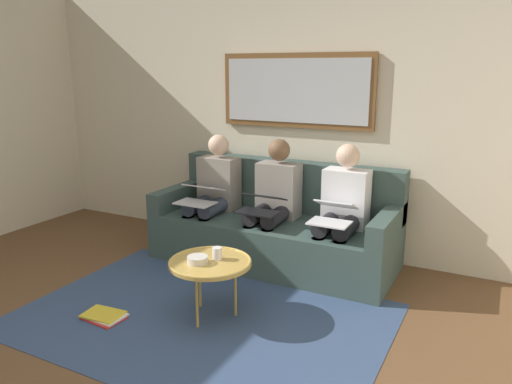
{
  "coord_description": "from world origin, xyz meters",
  "views": [
    {
      "loc": [
        -1.84,
        1.84,
        1.75
      ],
      "look_at": [
        0.0,
        -1.7,
        0.75
      ],
      "focal_mm": 34.57,
      "sensor_mm": 36.0,
      "label": 1
    }
  ],
  "objects_px": {
    "laptop_white": "(333,212)",
    "magazine_stack": "(104,316)",
    "person_left": "(342,208)",
    "laptop_black": "(262,203)",
    "person_middle": "(274,199)",
    "person_right": "(214,191)",
    "framed_mirror": "(296,91)",
    "couch": "(277,228)",
    "bowl": "(198,260)",
    "laptop_silver": "(200,194)",
    "coffee_table": "(210,263)",
    "cup": "(217,253)"
  },
  "relations": [
    {
      "from": "person_right",
      "to": "framed_mirror",
      "type": "bearing_deg",
      "value": -144.47
    },
    {
      "from": "bowl",
      "to": "person_middle",
      "type": "height_order",
      "value": "person_middle"
    },
    {
      "from": "framed_mirror",
      "to": "person_right",
      "type": "bearing_deg",
      "value": 35.53
    },
    {
      "from": "laptop_white",
      "to": "cup",
      "type": "bearing_deg",
      "value": 56.76
    },
    {
      "from": "laptop_white",
      "to": "person_middle",
      "type": "xyz_separation_m",
      "value": [
        0.64,
        -0.23,
        -0.02
      ]
    },
    {
      "from": "framed_mirror",
      "to": "laptop_black",
      "type": "xyz_separation_m",
      "value": [
        0.0,
        0.7,
        -0.93
      ]
    },
    {
      "from": "person_middle",
      "to": "person_right",
      "type": "relative_size",
      "value": 1.0
    },
    {
      "from": "cup",
      "to": "magazine_stack",
      "type": "height_order",
      "value": "cup"
    },
    {
      "from": "person_middle",
      "to": "laptop_silver",
      "type": "height_order",
      "value": "person_middle"
    },
    {
      "from": "coffee_table",
      "to": "magazine_stack",
      "type": "distance_m",
      "value": 0.87
    },
    {
      "from": "cup",
      "to": "person_middle",
      "type": "relative_size",
      "value": 0.08
    },
    {
      "from": "magazine_stack",
      "to": "framed_mirror",
      "type": "bearing_deg",
      "value": -107.25
    },
    {
      "from": "laptop_white",
      "to": "magazine_stack",
      "type": "bearing_deg",
      "value": 46.02
    },
    {
      "from": "person_left",
      "to": "laptop_white",
      "type": "bearing_deg",
      "value": 90.0
    },
    {
      "from": "person_left",
      "to": "laptop_black",
      "type": "xyz_separation_m",
      "value": [
        0.64,
        0.24,
        0.02
      ]
    },
    {
      "from": "couch",
      "to": "cup",
      "type": "xyz_separation_m",
      "value": [
        -0.07,
        1.16,
        0.16
      ]
    },
    {
      "from": "person_left",
      "to": "bowl",
      "type": "bearing_deg",
      "value": 61.86
    },
    {
      "from": "coffee_table",
      "to": "person_left",
      "type": "xyz_separation_m",
      "value": [
        -0.59,
        -1.15,
        0.19
      ]
    },
    {
      "from": "couch",
      "to": "laptop_black",
      "type": "height_order",
      "value": "couch"
    },
    {
      "from": "framed_mirror",
      "to": "magazine_stack",
      "type": "xyz_separation_m",
      "value": [
        0.62,
        1.99,
        -1.53
      ]
    },
    {
      "from": "person_left",
      "to": "person_right",
      "type": "relative_size",
      "value": 1.0
    },
    {
      "from": "coffee_table",
      "to": "laptop_black",
      "type": "relative_size",
      "value": 1.7
    },
    {
      "from": "coffee_table",
      "to": "laptop_white",
      "type": "distance_m",
      "value": 1.11
    },
    {
      "from": "couch",
      "to": "person_middle",
      "type": "height_order",
      "value": "person_middle"
    },
    {
      "from": "laptop_silver",
      "to": "person_left",
      "type": "bearing_deg",
      "value": -169.49
    },
    {
      "from": "couch",
      "to": "laptop_white",
      "type": "bearing_deg",
      "value": 154.98
    },
    {
      "from": "person_middle",
      "to": "laptop_black",
      "type": "xyz_separation_m",
      "value": [
        0.0,
        0.24,
        0.02
      ]
    },
    {
      "from": "laptop_white",
      "to": "person_middle",
      "type": "distance_m",
      "value": 0.68
    },
    {
      "from": "person_left",
      "to": "magazine_stack",
      "type": "bearing_deg",
      "value": 50.64
    },
    {
      "from": "coffee_table",
      "to": "framed_mirror",
      "type": "bearing_deg",
      "value": -88.23
    },
    {
      "from": "coffee_table",
      "to": "bowl",
      "type": "xyz_separation_m",
      "value": [
        0.06,
        0.07,
        0.04
      ]
    },
    {
      "from": "laptop_black",
      "to": "magazine_stack",
      "type": "xyz_separation_m",
      "value": [
        0.62,
        1.29,
        -0.6
      ]
    },
    {
      "from": "framed_mirror",
      "to": "laptop_silver",
      "type": "relative_size",
      "value": 4.07
    },
    {
      "from": "bowl",
      "to": "laptop_silver",
      "type": "bearing_deg",
      "value": -57.22
    },
    {
      "from": "laptop_silver",
      "to": "magazine_stack",
      "type": "relative_size",
      "value": 1.17
    },
    {
      "from": "magazine_stack",
      "to": "couch",
      "type": "bearing_deg",
      "value": -111.1
    },
    {
      "from": "couch",
      "to": "laptop_white",
      "type": "xyz_separation_m",
      "value": [
        -0.64,
        0.3,
        0.32
      ]
    },
    {
      "from": "couch",
      "to": "magazine_stack",
      "type": "bearing_deg",
      "value": 68.9
    },
    {
      "from": "magazine_stack",
      "to": "laptop_white",
      "type": "bearing_deg",
      "value": -133.98
    },
    {
      "from": "couch",
      "to": "bowl",
      "type": "bearing_deg",
      "value": 89.55
    },
    {
      "from": "bowl",
      "to": "person_middle",
      "type": "distance_m",
      "value": 1.23
    },
    {
      "from": "laptop_white",
      "to": "laptop_silver",
      "type": "bearing_deg",
      "value": 0.33
    },
    {
      "from": "coffee_table",
      "to": "bowl",
      "type": "bearing_deg",
      "value": 48.12
    },
    {
      "from": "couch",
      "to": "laptop_black",
      "type": "bearing_deg",
      "value": 90.0
    },
    {
      "from": "framed_mirror",
      "to": "laptop_silver",
      "type": "xyz_separation_m",
      "value": [
        0.64,
        0.69,
        -0.92
      ]
    },
    {
      "from": "framed_mirror",
      "to": "magazine_stack",
      "type": "bearing_deg",
      "value": 72.75
    },
    {
      "from": "cup",
      "to": "laptop_white",
      "type": "xyz_separation_m",
      "value": [
        -0.57,
        -0.86,
        0.16
      ]
    },
    {
      "from": "cup",
      "to": "coffee_table",
      "type": "bearing_deg",
      "value": 65.85
    },
    {
      "from": "laptop_white",
      "to": "laptop_silver",
      "type": "xyz_separation_m",
      "value": [
        1.28,
        0.01,
        0.0
      ]
    },
    {
      "from": "laptop_white",
      "to": "person_middle",
      "type": "bearing_deg",
      "value": -19.77
    }
  ]
}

